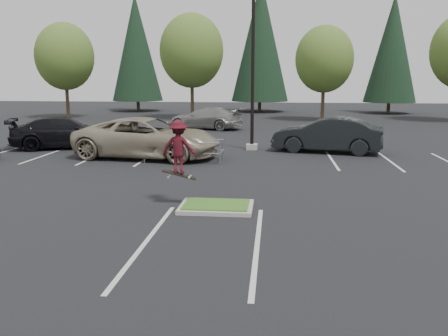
# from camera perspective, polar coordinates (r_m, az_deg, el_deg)

# --- Properties ---
(ground) EXTENTS (120.00, 120.00, 0.00)m
(ground) POSITION_cam_1_polar(r_m,az_deg,el_deg) (14.44, -0.93, -4.94)
(ground) COLOR black
(ground) RESTS_ON ground
(grass_median) EXTENTS (2.20, 1.60, 0.16)m
(grass_median) POSITION_cam_1_polar(r_m,az_deg,el_deg) (14.42, -0.93, -4.64)
(grass_median) COLOR gray
(grass_median) RESTS_ON ground
(stall_lines) EXTENTS (22.62, 17.60, 0.01)m
(stall_lines) POSITION_cam_1_polar(r_m,az_deg,el_deg) (20.42, -2.65, -0.20)
(stall_lines) COLOR beige
(stall_lines) RESTS_ON ground
(light_pole) EXTENTS (0.70, 0.60, 10.12)m
(light_pole) POSITION_cam_1_polar(r_m,az_deg,el_deg) (25.81, 3.48, 12.30)
(light_pole) COLOR gray
(light_pole) RESTS_ON ground
(decid_a) EXTENTS (5.44, 5.44, 8.91)m
(decid_a) POSITION_cam_1_polar(r_m,az_deg,el_deg) (48.07, -18.60, 12.36)
(decid_a) COLOR #38281C
(decid_a) RESTS_ON ground
(decid_b) EXTENTS (5.89, 5.89, 9.64)m
(decid_b) POSITION_cam_1_polar(r_m,az_deg,el_deg) (45.03, -3.91, 13.61)
(decid_b) COLOR #38281C
(decid_b) RESTS_ON ground
(decid_c) EXTENTS (5.12, 5.12, 8.38)m
(decid_c) POSITION_cam_1_polar(r_m,az_deg,el_deg) (43.84, 11.96, 12.45)
(decid_c) COLOR #38281C
(decid_c) RESTS_ON ground
(conif_a) EXTENTS (5.72, 5.72, 13.00)m
(conif_a) POSITION_cam_1_polar(r_m,az_deg,el_deg) (56.11, -10.51, 14.01)
(conif_a) COLOR #38281C
(conif_a) RESTS_ON ground
(conif_b) EXTENTS (6.38, 6.38, 14.50)m
(conif_b) POSITION_cam_1_polar(r_m,az_deg,el_deg) (54.44, 4.41, 15.05)
(conif_b) COLOR #38281C
(conif_b) RESTS_ON ground
(conif_c) EXTENTS (5.50, 5.50, 12.50)m
(conif_c) POSITION_cam_1_polar(r_m,az_deg,el_deg) (54.76, 19.59, 13.39)
(conif_c) COLOR #38281C
(conif_c) RESTS_ON ground
(cart_corral) EXTENTS (3.63, 1.37, 1.02)m
(cart_corral) POSITION_cam_1_polar(r_m,az_deg,el_deg) (22.52, -5.82, 2.45)
(cart_corral) COLOR #999CA1
(cart_corral) RESTS_ON ground
(skateboarder) EXTENTS (1.10, 0.69, 1.84)m
(skateboarder) POSITION_cam_1_polar(r_m,az_deg,el_deg) (14.61, -5.45, 2.48)
(skateboarder) COLOR black
(skateboarder) RESTS_ON ground
(car_l_tan) EXTENTS (7.46, 4.13, 1.97)m
(car_l_tan) POSITION_cam_1_polar(r_m,az_deg,el_deg) (23.66, -9.19, 3.63)
(car_l_tan) COLOR gray
(car_l_tan) RESTS_ON ground
(car_l_black) EXTENTS (6.46, 4.39, 1.74)m
(car_l_black) POSITION_cam_1_polar(r_m,az_deg,el_deg) (28.03, -18.70, 4.07)
(car_l_black) COLOR black
(car_l_black) RESTS_ON ground
(car_r_charc) EXTENTS (5.94, 3.12, 1.86)m
(car_r_charc) POSITION_cam_1_polar(r_m,az_deg,el_deg) (25.61, 12.33, 3.94)
(car_r_charc) COLOR black
(car_r_charc) RESTS_ON ground
(car_far_silver) EXTENTS (6.08, 3.74, 1.65)m
(car_far_silver) POSITION_cam_1_polar(r_m,az_deg,el_deg) (36.28, -2.12, 6.02)
(car_far_silver) COLOR gray
(car_far_silver) RESTS_ON ground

